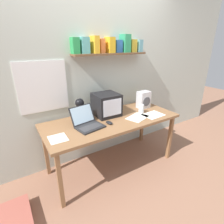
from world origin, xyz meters
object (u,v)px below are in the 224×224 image
at_px(space_heater, 144,100).
at_px(floor_cushion, 7,223).
at_px(corner_desk, 112,123).
at_px(juice_glass, 141,109).
at_px(computer_mouse, 109,123).
at_px(laptop, 87,122).
at_px(desk_lamp, 79,106).
at_px(crt_monitor, 106,105).
at_px(loose_paper_near_laptop, 153,115).
at_px(open_notebook, 58,138).
at_px(printed_handout, 138,117).

xyz_separation_m(space_heater, floor_cushion, (-2.00, -0.37, -0.81)).
bearing_deg(corner_desk, space_heater, 10.11).
bearing_deg(juice_glass, computer_mouse, -173.72).
distance_m(laptop, space_heater, 1.02).
height_order(corner_desk, desk_lamp, desk_lamp).
xyz_separation_m(crt_monitor, space_heater, (0.63, -0.05, -0.02)).
xyz_separation_m(corner_desk, laptop, (-0.37, -0.01, 0.12)).
height_order(laptop, loose_paper_near_laptop, laptop).
bearing_deg(laptop, loose_paper_near_laptop, -20.68).
distance_m(laptop, open_notebook, 0.41).
distance_m(desk_lamp, open_notebook, 0.54).
height_order(corner_desk, crt_monitor, crt_monitor).
bearing_deg(corner_desk, laptop, -177.99).
bearing_deg(corner_desk, desk_lamp, 152.50).
xyz_separation_m(computer_mouse, printed_handout, (0.43, -0.04, -0.01)).
height_order(open_notebook, loose_paper_near_laptop, same).
bearing_deg(corner_desk, open_notebook, -170.38).
distance_m(crt_monitor, computer_mouse, 0.32).
bearing_deg(printed_handout, crt_monitor, 135.42).
relative_size(desk_lamp, juice_glass, 2.37).
height_order(corner_desk, laptop, laptop).
bearing_deg(juice_glass, loose_paper_near_laptop, -56.80).
distance_m(loose_paper_near_laptop, floor_cushion, 2.04).
relative_size(corner_desk, printed_handout, 5.14).
relative_size(laptop, floor_cushion, 0.86).
bearing_deg(computer_mouse, desk_lamp, 131.34).
bearing_deg(computer_mouse, open_notebook, -177.94).
bearing_deg(space_heater, corner_desk, -170.92).
xyz_separation_m(crt_monitor, desk_lamp, (-0.38, 0.03, 0.04)).
distance_m(desk_lamp, space_heater, 1.02).
bearing_deg(laptop, open_notebook, -173.36).
xyz_separation_m(space_heater, printed_handout, (-0.33, -0.26, -0.13)).
bearing_deg(open_notebook, space_heater, 9.85).
xyz_separation_m(space_heater, loose_paper_near_laptop, (-0.08, -0.30, -0.13)).
bearing_deg(desk_lamp, juice_glass, -24.04).
relative_size(desk_lamp, printed_handout, 0.86).
bearing_deg(desk_lamp, crt_monitor, -12.76).
height_order(juice_glass, floor_cushion, juice_glass).
bearing_deg(crt_monitor, loose_paper_near_laptop, -31.29).
distance_m(open_notebook, loose_paper_near_laptop, 1.32).
bearing_deg(desk_lamp, laptop, -98.20).
xyz_separation_m(laptop, juice_glass, (0.83, -0.03, -0.00)).
height_order(crt_monitor, computer_mouse, crt_monitor).
distance_m(computer_mouse, printed_handout, 0.43).
xyz_separation_m(crt_monitor, open_notebook, (-0.77, -0.29, -0.15)).
xyz_separation_m(corner_desk, printed_handout, (0.32, -0.14, 0.06)).
xyz_separation_m(corner_desk, open_notebook, (-0.75, -0.13, 0.06)).
relative_size(corner_desk, juice_glass, 14.23).
height_order(juice_glass, computer_mouse, juice_glass).
relative_size(crt_monitor, loose_paper_near_laptop, 1.15).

